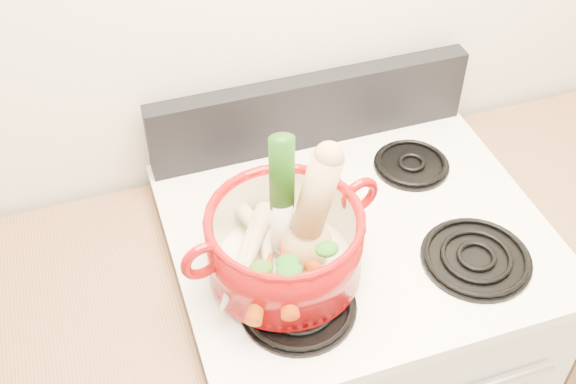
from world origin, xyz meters
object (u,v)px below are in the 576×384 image
object	(u,v)px
dutch_oven	(285,245)
squash	(307,213)
stove_body	(345,357)
leek	(282,197)

from	to	relation	value
dutch_oven	squash	distance (m)	0.09
dutch_oven	stove_body	bearing A→B (deg)	10.39
leek	squash	bearing A→B (deg)	-28.67
dutch_oven	leek	distance (m)	0.11
stove_body	squash	size ratio (longest dim) A/B	3.61
dutch_oven	leek	size ratio (longest dim) A/B	0.99
leek	stove_body	bearing A→B (deg)	26.68
dutch_oven	squash	size ratio (longest dim) A/B	1.16
dutch_oven	leek	world-z (taller)	leek
stove_body	leek	world-z (taller)	leek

